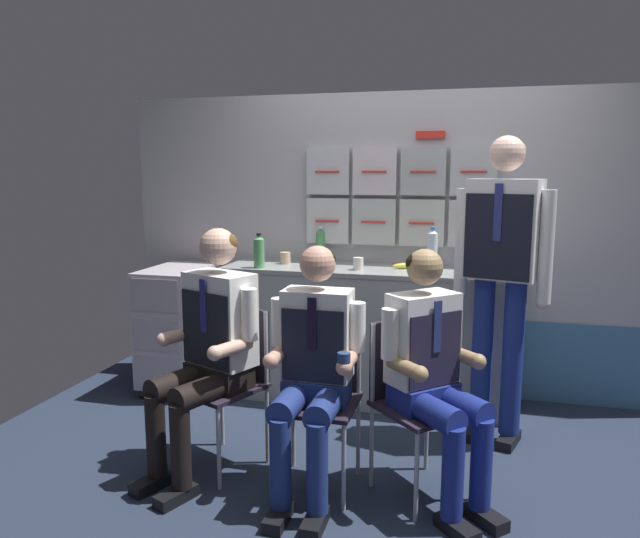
% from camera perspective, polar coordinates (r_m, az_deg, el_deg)
% --- Properties ---
extents(ground, '(4.80, 4.80, 0.04)m').
position_cam_1_polar(ground, '(3.39, 4.81, -19.31)').
color(ground, '#232D40').
extents(galley_bulkhead, '(4.20, 0.14, 2.15)m').
position_cam_1_polar(galley_bulkhead, '(4.37, 8.10, 2.19)').
color(galley_bulkhead, '#B3B1B6').
rests_on(galley_bulkhead, ground).
extents(galley_counter, '(2.01, 0.53, 0.94)m').
position_cam_1_polar(galley_counter, '(4.24, 4.54, -6.19)').
color(galley_counter, '#9DA3A2').
rests_on(galley_counter, ground).
extents(service_trolley, '(0.40, 0.65, 0.91)m').
position_cam_1_polar(service_trolley, '(4.56, -13.31, -5.13)').
color(service_trolley, black).
rests_on(service_trolley, ground).
extents(folding_chair_left, '(0.52, 0.52, 0.86)m').
position_cam_1_polar(folding_chair_left, '(3.37, -8.39, -9.27)').
color(folding_chair_left, '#A8AAAF').
rests_on(folding_chair_left, ground).
extents(crew_member_left, '(0.57, 0.70, 1.31)m').
position_cam_1_polar(crew_member_left, '(3.21, -10.52, -6.63)').
color(crew_member_left, black).
rests_on(crew_member_left, ground).
extents(folding_chair_center, '(0.40, 0.41, 0.86)m').
position_cam_1_polar(folding_chair_center, '(3.13, 0.14, -10.59)').
color(folding_chair_center, '#A8AAAF').
rests_on(folding_chair_center, ground).
extents(crew_member_center, '(0.48, 0.58, 1.24)m').
position_cam_1_polar(crew_member_center, '(2.94, -0.66, -8.88)').
color(crew_member_center, black).
rests_on(crew_member_center, ground).
extents(folding_chair_right, '(0.57, 0.57, 0.86)m').
position_cam_1_polar(folding_chair_right, '(3.10, 8.70, -10.92)').
color(folding_chair_right, '#A8AAAF').
rests_on(folding_chair_right, ground).
extents(crew_member_right, '(0.62, 0.62, 1.24)m').
position_cam_1_polar(crew_member_right, '(2.93, 10.78, -9.17)').
color(crew_member_right, black).
rests_on(crew_member_right, ground).
extents(crew_member_standing, '(0.54, 0.36, 1.80)m').
position_cam_1_polar(crew_member_standing, '(3.60, 16.91, 0.85)').
color(crew_member_standing, black).
rests_on(crew_member_standing, ground).
extents(water_bottle_clear, '(0.07, 0.07, 0.30)m').
position_cam_1_polar(water_bottle_clear, '(4.02, 10.63, 1.72)').
color(water_bottle_clear, silver).
rests_on(water_bottle_clear, galley_counter).
extents(sparkling_bottle_green, '(0.06, 0.06, 0.26)m').
position_cam_1_polar(sparkling_bottle_green, '(4.38, 0.04, 2.25)').
color(sparkling_bottle_green, '#499955').
rests_on(sparkling_bottle_green, galley_counter).
extents(water_bottle_blue_cap, '(0.08, 0.08, 0.24)m').
position_cam_1_polar(water_bottle_blue_cap, '(4.15, -5.82, 1.66)').
color(water_bottle_blue_cap, '#529C5D').
rests_on(water_bottle_blue_cap, galley_counter).
extents(paper_cup_tan, '(0.07, 0.07, 0.08)m').
position_cam_1_polar(paper_cup_tan, '(4.32, -3.32, 1.08)').
color(paper_cup_tan, tan).
rests_on(paper_cup_tan, galley_counter).
extents(coffee_cup_white, '(0.07, 0.07, 0.08)m').
position_cam_1_polar(coffee_cup_white, '(4.06, 3.66, 0.54)').
color(coffee_cup_white, silver).
rests_on(coffee_cup_white, galley_counter).
extents(coffee_cup_spare, '(0.06, 0.06, 0.09)m').
position_cam_1_polar(coffee_cup_spare, '(4.14, 16.18, 0.38)').
color(coffee_cup_spare, navy).
rests_on(coffee_cup_spare, galley_counter).
extents(snack_banana, '(0.17, 0.10, 0.04)m').
position_cam_1_polar(snack_banana, '(4.14, 8.08, 0.30)').
color(snack_banana, yellow).
rests_on(snack_banana, galley_counter).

